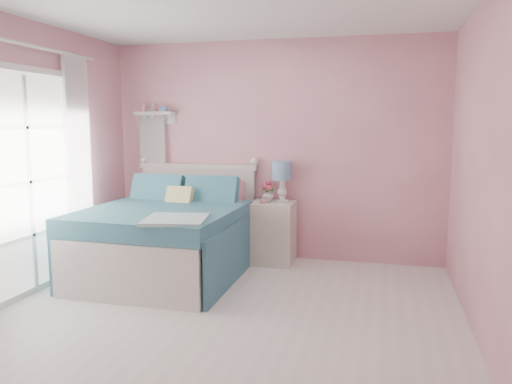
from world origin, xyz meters
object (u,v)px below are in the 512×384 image
at_px(table_lamp, 282,174).
at_px(teacup, 265,200).
at_px(vase, 268,195).
at_px(nightstand, 273,232).
at_px(bed, 168,238).

relative_size(table_lamp, teacup, 5.17).
bearing_deg(vase, table_lamp, 15.14).
bearing_deg(teacup, nightstand, 57.54).
relative_size(table_lamp, vase, 3.26).
bearing_deg(teacup, vase, 90.18).
bearing_deg(bed, vase, 40.90).
xyz_separation_m(table_lamp, vase, (-0.16, -0.04, -0.25)).
relative_size(bed, teacup, 21.64).
height_order(nightstand, vase, vase).
xyz_separation_m(nightstand, table_lamp, (0.09, 0.10, 0.68)).
bearing_deg(table_lamp, teacup, -128.34).
distance_m(bed, vase, 1.27).
relative_size(nightstand, teacup, 7.95).
height_order(nightstand, teacup, teacup).
xyz_separation_m(vase, teacup, (0.00, -0.16, -0.04)).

